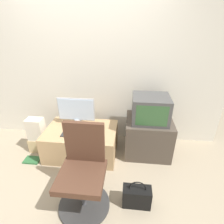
# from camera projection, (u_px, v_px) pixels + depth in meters

# --- Properties ---
(ground_plane) EXTENTS (12.00, 12.00, 0.00)m
(ground_plane) POSITION_uv_depth(u_px,v_px,m) (71.00, 192.00, 2.19)
(ground_plane) COLOR tan
(wall_back) EXTENTS (4.40, 0.05, 2.60)m
(wall_back) POSITION_uv_depth(u_px,v_px,m) (89.00, 65.00, 2.78)
(wall_back) COLOR silver
(wall_back) RESTS_ON ground_plane
(desk) EXTENTS (1.09, 0.72, 0.44)m
(desk) POSITION_uv_depth(u_px,v_px,m) (82.00, 141.00, 2.78)
(desk) COLOR tan
(desk) RESTS_ON ground_plane
(side_stand) EXTENTS (0.70, 0.61, 0.59)m
(side_stand) POSITION_uv_depth(u_px,v_px,m) (148.00, 136.00, 2.78)
(side_stand) COLOR #4C4238
(side_stand) RESTS_ON ground_plane
(main_monitor) EXTENTS (0.58, 0.19, 0.45)m
(main_monitor) POSITION_uv_depth(u_px,v_px,m) (76.00, 111.00, 2.73)
(main_monitor) COLOR #B2B2B7
(main_monitor) RESTS_ON desk
(keyboard) EXTENTS (0.29, 0.12, 0.01)m
(keyboard) POSITION_uv_depth(u_px,v_px,m) (71.00, 135.00, 2.54)
(keyboard) COLOR #2D2D2D
(keyboard) RESTS_ON desk
(mouse) EXTENTS (0.07, 0.03, 0.03)m
(mouse) POSITION_uv_depth(u_px,v_px,m) (86.00, 135.00, 2.52)
(mouse) COLOR black
(mouse) RESTS_ON desk
(crt_tv) EXTENTS (0.52, 0.46, 0.39)m
(crt_tv) POSITION_uv_depth(u_px,v_px,m) (150.00, 109.00, 2.54)
(crt_tv) COLOR #474747
(crt_tv) RESTS_ON side_stand
(office_chair) EXTENTS (0.59, 0.59, 0.99)m
(office_chair) POSITION_uv_depth(u_px,v_px,m) (83.00, 175.00, 1.90)
(office_chair) COLOR #333333
(office_chair) RESTS_ON ground_plane
(cardboard_box_lower) EXTENTS (0.29, 0.19, 0.23)m
(cardboard_box_lower) POSITION_uv_depth(u_px,v_px,m) (39.00, 144.00, 2.89)
(cardboard_box_lower) COLOR #D1B27F
(cardboard_box_lower) RESTS_ON ground_plane
(cardboard_box_upper) EXTENTS (0.25, 0.17, 0.36)m
(cardboard_box_upper) POSITION_uv_depth(u_px,v_px,m) (36.00, 129.00, 2.76)
(cardboard_box_upper) COLOR beige
(cardboard_box_upper) RESTS_ON cardboard_box_lower
(handbag) EXTENTS (0.32, 0.15, 0.36)m
(handbag) POSITION_uv_depth(u_px,v_px,m) (137.00, 196.00, 1.99)
(handbag) COLOR black
(handbag) RESTS_ON ground_plane
(book) EXTENTS (0.24, 0.16, 0.02)m
(book) POSITION_uv_depth(u_px,v_px,m) (32.00, 160.00, 2.69)
(book) COLOR #2D6638
(book) RESTS_ON ground_plane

